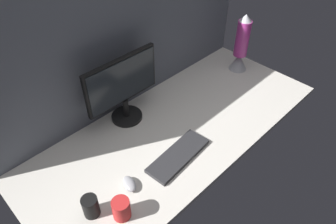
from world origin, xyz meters
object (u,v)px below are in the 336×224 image
Objects in this scene: mouse at (130,184)px; mug_black_travel at (91,206)px; mug_red_plastic at (121,209)px; lava_lamp at (241,47)px; keyboard at (178,156)px; monitor at (123,87)px.

mug_black_travel is (-20.69, 0.63, 3.51)cm from mouse.
mug_red_plastic is 0.25× the size of lava_lamp.
mouse is (-29.19, 3.69, 0.70)cm from keyboard.
mouse is 0.24× the size of lava_lamp.
keyboard is 50.25cm from mug_black_travel.
mug_black_travel reaches higher than keyboard.
monitor is at bearing 169.91° from lava_lamp.
mug_black_travel is 13.29cm from mug_red_plastic.
mouse is at bearing 38.15° from mug_red_plastic.
mug_red_plastic is (8.70, -10.05, -0.19)cm from mug_black_travel.
lava_lamp is (88.45, -15.73, -5.33)cm from monitor.
mug_black_travel reaches higher than mouse.
monitor reaches higher than mug_black_travel.
mug_black_travel is 0.26× the size of lava_lamp.
monitor is at bearing 70.60° from mouse.
mug_black_travel is at bearing 170.02° from keyboard.
keyboard is 0.92× the size of lava_lamp.
monitor is 53.17cm from mouse.
monitor is 65.57cm from mug_black_travel.
lava_lamp is (118.06, 23.35, 15.24)cm from mouse.
keyboard is 29.44cm from mouse.
lava_lamp is (130.05, 32.76, 11.92)cm from mug_red_plastic.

